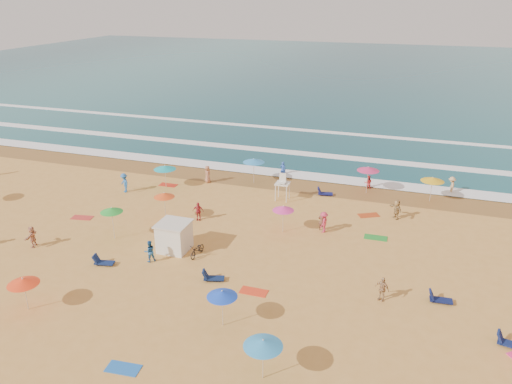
% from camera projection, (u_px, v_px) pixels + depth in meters
% --- Properties ---
extents(ground, '(220.00, 220.00, 0.00)m').
position_uv_depth(ground, '(194.00, 233.00, 38.10)').
color(ground, gold).
rests_on(ground, ground).
extents(ocean, '(220.00, 140.00, 0.18)m').
position_uv_depth(ocean, '(353.00, 73.00, 112.00)').
color(ocean, '#0C4756').
rests_on(ocean, ground).
extents(wet_sand, '(220.00, 220.00, 0.00)m').
position_uv_depth(wet_sand, '(248.00, 179.00, 49.10)').
color(wet_sand, olive).
rests_on(wet_sand, ground).
extents(surf_foam, '(200.00, 18.70, 0.05)m').
position_uv_depth(surf_foam, '(273.00, 152.00, 56.82)').
color(surf_foam, white).
rests_on(surf_foam, ground).
extents(cabana, '(2.00, 2.00, 2.00)m').
position_uv_depth(cabana, '(174.00, 237.00, 35.36)').
color(cabana, white).
rests_on(cabana, ground).
extents(cabana_roof, '(2.20, 2.20, 0.12)m').
position_uv_depth(cabana_roof, '(173.00, 224.00, 34.96)').
color(cabana_roof, silver).
rests_on(cabana_roof, cabana).
extents(bicycle, '(0.76, 1.80, 0.92)m').
position_uv_depth(bicycle, '(197.00, 250.00, 34.74)').
color(bicycle, black).
rests_on(bicycle, ground).
extents(lifeguard_stand, '(1.20, 1.20, 2.10)m').
position_uv_depth(lifeguard_stand, '(283.00, 189.00, 43.87)').
color(lifeguard_stand, white).
rests_on(lifeguard_stand, ground).
extents(beach_umbrellas, '(55.27, 31.58, 0.82)m').
position_uv_depth(beach_umbrellas, '(201.00, 212.00, 36.63)').
color(beach_umbrellas, '#2E8FD2').
rests_on(beach_umbrellas, ground).
extents(loungers, '(49.36, 25.46, 0.34)m').
position_uv_depth(loungers, '(236.00, 270.00, 32.76)').
color(loungers, '#0F134E').
rests_on(loungers, ground).
extents(towels, '(54.14, 24.81, 0.03)m').
position_uv_depth(towels, '(162.00, 244.00, 36.48)').
color(towels, '#BC1746').
rests_on(towels, ground).
extents(beachgoers, '(45.06, 23.06, 2.05)m').
position_uv_depth(beachgoers, '(223.00, 205.00, 41.24)').
color(beachgoers, tan).
rests_on(beachgoers, ground).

